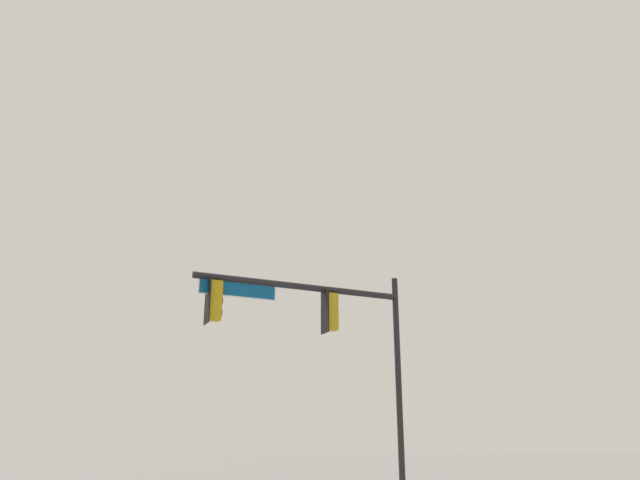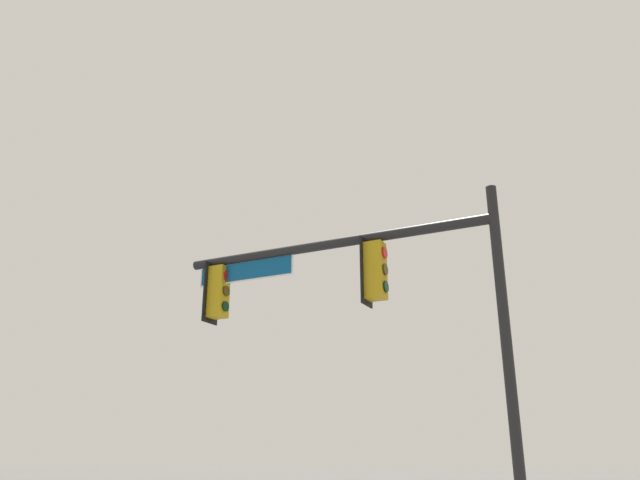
{
  "view_description": "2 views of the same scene",
  "coord_description": "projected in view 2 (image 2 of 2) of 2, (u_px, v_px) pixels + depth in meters",
  "views": [
    {
      "loc": [
        2.13,
        10.07,
        1.46
      ],
      "look_at": [
        -3.95,
        -5.35,
        7.05
      ],
      "focal_mm": 35.0,
      "sensor_mm": 36.0,
      "label": 1
    },
    {
      "loc": [
        -9.39,
        3.53,
        1.98
      ],
      "look_at": [
        -3.42,
        -7.21,
        6.35
      ],
      "focal_mm": 35.0,
      "sensor_mm": 36.0,
      "label": 2
    }
  ],
  "objects": [
    {
      "name": "signal_pole_near",
      "position": [
        350.0,
        291.0,
        11.79
      ],
      "size": [
        6.53,
        0.71,
        6.62
      ],
      "color": "black",
      "rests_on": "ground_plane"
    }
  ]
}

